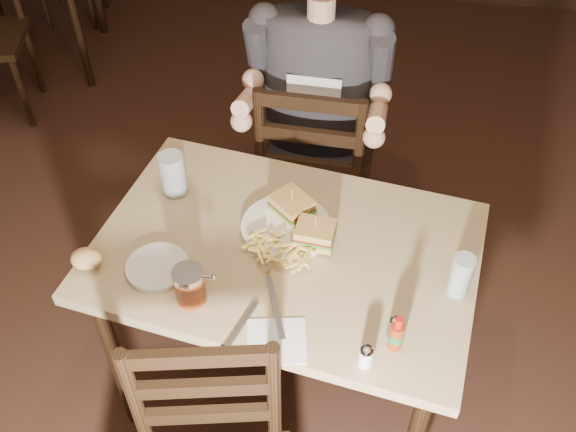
# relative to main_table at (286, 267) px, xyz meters

# --- Properties ---
(room_shell) EXTENTS (7.00, 7.00, 7.00)m
(room_shell) POSITION_rel_main_table_xyz_m (0.14, -0.28, 0.72)
(room_shell) COLOR black
(room_shell) RESTS_ON ground
(main_table) EXTENTS (1.22, 0.92, 0.77)m
(main_table) POSITION_rel_main_table_xyz_m (0.00, 0.00, 0.00)
(main_table) COLOR tan
(main_table) RESTS_ON ground
(chair_far) EXTENTS (0.46, 0.50, 0.95)m
(chair_far) POSITION_rel_main_table_xyz_m (0.02, 0.72, -0.20)
(chair_far) COLOR black
(chair_far) RESTS_ON ground
(diner) EXTENTS (0.55, 0.44, 0.91)m
(diner) POSITION_rel_main_table_xyz_m (0.01, 0.67, 0.27)
(diner) COLOR #2D2C31
(diner) RESTS_ON chair_far
(dinner_plate) EXTENTS (0.31, 0.31, 0.02)m
(dinner_plate) POSITION_rel_main_table_xyz_m (-0.01, 0.07, 0.10)
(dinner_plate) COLOR white
(dinner_plate) RESTS_ON main_table
(sandwich_left) EXTENTS (0.15, 0.15, 0.10)m
(sandwich_left) POSITION_rel_main_table_xyz_m (0.00, 0.13, 0.16)
(sandwich_left) COLOR tan
(sandwich_left) RESTS_ON dinner_plate
(sandwich_right) EXTENTS (0.12, 0.10, 0.10)m
(sandwich_right) POSITION_rel_main_table_xyz_m (0.08, 0.02, 0.15)
(sandwich_right) COLOR tan
(sandwich_right) RESTS_ON dinner_plate
(fries_pile) EXTENTS (0.26, 0.20, 0.04)m
(fries_pile) POSITION_rel_main_table_xyz_m (-0.01, -0.04, 0.12)
(fries_pile) COLOR #DDC05A
(fries_pile) RESTS_ON dinner_plate
(ketchup_dollop) EXTENTS (0.05, 0.05, 0.01)m
(ketchup_dollop) POSITION_rel_main_table_xyz_m (0.08, 0.03, 0.11)
(ketchup_dollop) COLOR maroon
(ketchup_dollop) RESTS_ON dinner_plate
(glass_left) EXTENTS (0.09, 0.09, 0.15)m
(glass_left) POSITION_rel_main_table_xyz_m (-0.38, 0.19, 0.16)
(glass_left) COLOR silver
(glass_left) RESTS_ON main_table
(glass_right) EXTENTS (0.07, 0.07, 0.14)m
(glass_right) POSITION_rel_main_table_xyz_m (0.49, -0.10, 0.16)
(glass_right) COLOR silver
(glass_right) RESTS_ON main_table
(hot_sauce) EXTENTS (0.04, 0.04, 0.12)m
(hot_sauce) POSITION_rel_main_table_xyz_m (0.32, -0.30, 0.15)
(hot_sauce) COLOR maroon
(hot_sauce) RESTS_ON main_table
(salt_shaker) EXTENTS (0.04, 0.04, 0.07)m
(salt_shaker) POSITION_rel_main_table_xyz_m (0.25, -0.36, 0.12)
(salt_shaker) COLOR white
(salt_shaker) RESTS_ON main_table
(pepper_shaker) EXTENTS (0.04, 0.04, 0.07)m
(pepper_shaker) POSITION_rel_main_table_xyz_m (0.32, -0.27, 0.12)
(pepper_shaker) COLOR #38332D
(pepper_shaker) RESTS_ON main_table
(syrup_dispenser) EXTENTS (0.10, 0.10, 0.11)m
(syrup_dispenser) POSITION_rel_main_table_xyz_m (-0.23, -0.22, 0.15)
(syrup_dispenser) COLOR maroon
(syrup_dispenser) RESTS_ON main_table
(napkin) EXTENTS (0.17, 0.17, 0.00)m
(napkin) POSITION_rel_main_table_xyz_m (0.03, -0.33, 0.09)
(napkin) COLOR white
(napkin) RESTS_ON main_table
(knife) EXTENTS (0.09, 0.23, 0.01)m
(knife) POSITION_rel_main_table_xyz_m (0.00, -0.21, 0.10)
(knife) COLOR silver
(knife) RESTS_ON napkin
(fork) EXTENTS (0.07, 0.17, 0.01)m
(fork) POSITION_rel_main_table_xyz_m (-0.08, -0.30, 0.10)
(fork) COLOR silver
(fork) RESTS_ON napkin
(side_plate) EXTENTS (0.20, 0.20, 0.01)m
(side_plate) POSITION_rel_main_table_xyz_m (-0.35, -0.14, 0.10)
(side_plate) COLOR white
(side_plate) RESTS_ON main_table
(bread_roll) EXTENTS (0.10, 0.09, 0.05)m
(bread_roll) POSITION_rel_main_table_xyz_m (-0.54, -0.16, 0.13)
(bread_roll) COLOR tan
(bread_roll) RESTS_ON side_plate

